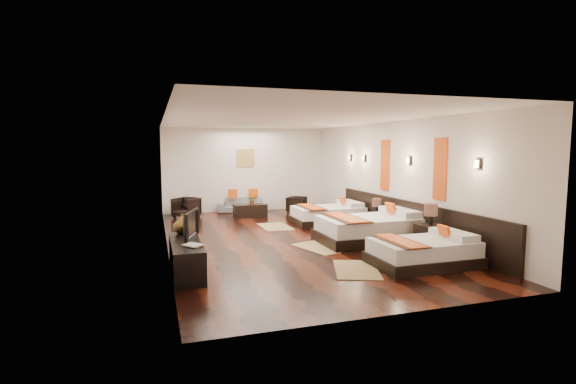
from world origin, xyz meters
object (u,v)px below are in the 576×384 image
object	(u,v)px
bed_mid	(371,229)
tv	(187,225)
nightstand_b	(376,220)
nightstand_a	(430,235)
armchair_right	(297,204)
bed_far	(329,215)
armchair_left	(186,208)
figurine	(183,224)
book	(188,247)
sofa	(243,205)
table_plant	(252,200)
bed_near	(424,252)
coffee_table	(250,211)
tv_console	(186,257)

from	to	relation	value
bed_mid	tv	distance (m)	4.27
nightstand_b	tv	distance (m)	5.30
nightstand_a	armchair_right	world-z (taller)	nightstand_a
armchair_right	bed_far	bearing A→B (deg)	-138.48
armchair_left	armchair_right	xyz separation A→B (m)	(3.59, -0.05, -0.04)
tv	armchair_right	xyz separation A→B (m)	(3.98, 5.61, -0.53)
tv	figurine	world-z (taller)	tv
bed_mid	tv	bearing A→B (deg)	-167.73
bed_far	book	bearing A→B (deg)	-135.92
figurine	sofa	xyz separation A→B (m)	(2.34, 5.78, -0.49)
book	figurine	xyz separation A→B (m)	(0.00, 1.19, 0.17)
armchair_left	armchair_right	distance (m)	3.59
bed_mid	sofa	xyz separation A→B (m)	(-1.86, 5.33, -0.06)
tv	table_plant	xyz separation A→B (m)	(2.36, 5.21, -0.26)
nightstand_a	book	size ratio (longest dim) A/B	3.12
nightstand_b	book	bearing A→B (deg)	-151.22
bed_near	bed_far	world-z (taller)	bed_far
bed_mid	armchair_left	size ratio (longest dim) A/B	3.40
bed_far	tv	world-z (taller)	tv
nightstand_b	bed_near	bearing A→B (deg)	-103.72
tv	figurine	xyz separation A→B (m)	(-0.05, 0.45, -0.06)
book	coffee_table	world-z (taller)	book
sofa	armchair_left	size ratio (longest dim) A/B	2.41
figurine	book	bearing A→B (deg)	-90.00
sofa	nightstand_b	bearing A→B (deg)	-43.97
tv	bed_mid	bearing A→B (deg)	-58.53
sofa	figurine	bearing A→B (deg)	-97.47
bed_near	armchair_right	bearing A→B (deg)	91.44
figurine	armchair_left	size ratio (longest dim) A/B	0.53
bed_mid	bed_far	world-z (taller)	bed_mid
bed_near	bed_mid	bearing A→B (deg)	89.84
armchair_right	tv	bearing A→B (deg)	-178.06
bed_mid	nightstand_b	bearing A→B (deg)	55.13
bed_near	armchair_right	xyz separation A→B (m)	(-0.17, 6.71, 0.02)
bed_near	nightstand_b	distance (m)	3.17
bed_mid	coffee_table	world-z (taller)	bed_mid
bed_far	armchair_left	bearing A→B (deg)	148.15
tv_console	tv	distance (m)	0.58
bed_mid	armchair_right	size ratio (longest dim) A/B	3.96
bed_near	sofa	xyz separation A→B (m)	(-1.86, 7.33, -0.01)
tv_console	table_plant	distance (m)	5.98
bed_far	armchair_right	distance (m)	2.29
bed_far	table_plant	size ratio (longest dim) A/B	7.59
tv_console	armchair_right	size ratio (longest dim) A/B	3.06
bed_mid	sofa	size ratio (longest dim) A/B	1.41
nightstand_a	coffee_table	xyz separation A→B (m)	(-2.61, 5.42, -0.15)
sofa	armchair_left	bearing A→B (deg)	-148.60
nightstand_b	tv	size ratio (longest dim) A/B	1.01
figurine	armchair_left	distance (m)	5.24
nightstand_a	book	xyz separation A→B (m)	(-4.95, -0.50, 0.22)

